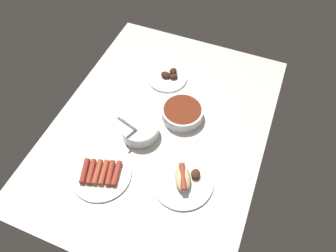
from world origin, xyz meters
TOP-DOWN VIEW (x-y plane):
  - ground_plane at (0.00, 0.00)cm, footprint 120.00×90.00cm
  - bowl_chili at (-8.66, 7.09)cm, footprint 18.44×18.44cm
  - plate_sausages at (30.22, -12.42)cm, footprint 23.95×23.95cm
  - bowl_coleslaw at (6.80, -6.24)cm, footprint 15.86×15.86cm
  - plate_grilled_meat at (-28.24, -7.61)cm, footprint 19.52×19.52cm
  - plate_hotdog_assembled at (21.04, 18.49)cm, footprint 24.19×24.19cm

SIDE VIEW (x-z plane):
  - ground_plane at x=0.00cm, z-range -3.00..0.00cm
  - plate_grilled_meat at x=-28.24cm, z-range -0.95..2.63cm
  - plate_sausages at x=30.22cm, z-range -0.55..2.73cm
  - plate_hotdog_assembled at x=21.04cm, z-range -1.16..4.45cm
  - bowl_chili at x=-8.66cm, z-range 0.25..5.50cm
  - bowl_coleslaw at x=6.80cm, z-range -4.58..11.32cm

